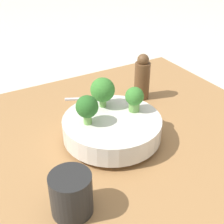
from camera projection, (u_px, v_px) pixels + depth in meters
ground_plane at (118, 141)px, 0.88m from camera, size 6.00×6.00×0.00m
table at (118, 137)px, 0.87m from camera, size 0.90×0.78×0.03m
bowl at (112, 128)px, 0.81m from camera, size 0.26×0.26×0.07m
broccoli_floret_front at (103, 90)px, 0.83m from camera, size 0.07×0.07×0.08m
broccoli_floret_right at (87, 107)px, 0.76m from camera, size 0.06×0.06×0.08m
broccoli_floret_left at (134, 98)px, 0.81m from camera, size 0.05×0.05×0.07m
cup at (71, 194)px, 0.61m from camera, size 0.08×0.08×0.09m
pepper_mill at (142, 78)px, 1.00m from camera, size 0.05×0.05×0.15m
fork at (93, 98)px, 1.02m from camera, size 0.17×0.09×0.01m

